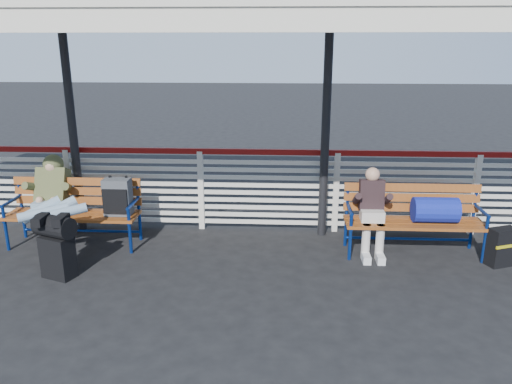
# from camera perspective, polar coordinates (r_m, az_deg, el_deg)

# --- Properties ---
(ground) EXTENTS (60.00, 60.00, 0.00)m
(ground) POSITION_cam_1_polar(r_m,az_deg,el_deg) (5.97, -9.08, -10.61)
(ground) COLOR black
(ground) RESTS_ON ground
(fence) EXTENTS (12.08, 0.08, 1.24)m
(fence) POSITION_cam_1_polar(r_m,az_deg,el_deg) (7.47, -6.31, 0.62)
(fence) COLOR silver
(fence) RESTS_ON ground
(canopy) EXTENTS (12.60, 3.60, 3.16)m
(canopy) POSITION_cam_1_polar(r_m,az_deg,el_deg) (6.17, -8.69, 19.53)
(canopy) COLOR silver
(canopy) RESTS_ON ground
(luggage_stack) EXTENTS (0.53, 0.41, 0.78)m
(luggage_stack) POSITION_cam_1_polar(r_m,az_deg,el_deg) (6.40, -21.86, -5.55)
(luggage_stack) COLOR black
(luggage_stack) RESTS_ON ground
(bench_left) EXTENTS (1.80, 0.56, 0.97)m
(bench_left) POSITION_cam_1_polar(r_m,az_deg,el_deg) (7.21, -18.39, -1.16)
(bench_left) COLOR #9B511E
(bench_left) RESTS_ON ground
(bench_right) EXTENTS (1.80, 0.56, 0.92)m
(bench_right) POSITION_cam_1_polar(r_m,az_deg,el_deg) (6.90, 18.61, -2.15)
(bench_right) COLOR #9B511E
(bench_right) RESTS_ON ground
(traveler_man) EXTENTS (0.93, 1.64, 0.77)m
(traveler_man) POSITION_cam_1_polar(r_m,az_deg,el_deg) (7.04, -22.36, -1.34)
(traveler_man) COLOR #87A0B6
(traveler_man) RESTS_ON ground
(companion_person) EXTENTS (0.32, 0.66, 1.15)m
(companion_person) POSITION_cam_1_polar(r_m,az_deg,el_deg) (6.74, 13.12, -2.09)
(companion_person) COLOR beige
(companion_person) RESTS_ON ground
(suitcase_side) EXTENTS (0.40, 0.32, 0.49)m
(suitcase_side) POSITION_cam_1_polar(r_m,az_deg,el_deg) (7.05, 26.31, -5.64)
(suitcase_side) COLOR black
(suitcase_side) RESTS_ON ground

